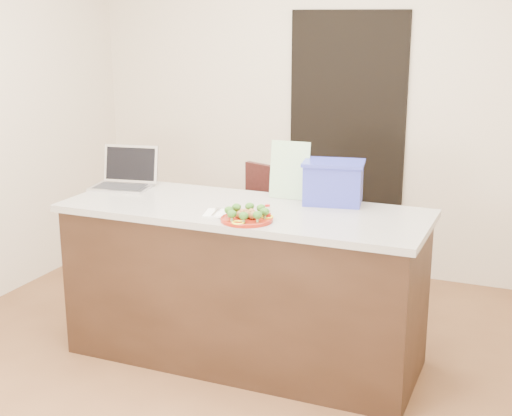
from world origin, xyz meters
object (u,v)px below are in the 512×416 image
at_px(island, 244,284).
at_px(plate, 247,219).
at_px(yogurt_bottle, 268,213).
at_px(blue_box, 333,182).
at_px(chair, 264,230).
at_px(laptop, 126,176).
at_px(napkin, 220,213).

xyz_separation_m(island, plate, (0.13, -0.25, 0.47)).
relative_size(island, yogurt_bottle, 26.55).
xyz_separation_m(yogurt_bottle, blue_box, (0.22, 0.44, 0.09)).
xyz_separation_m(plate, blue_box, (0.31, 0.52, 0.11)).
xyz_separation_m(blue_box, chair, (-0.61, 0.46, -0.49)).
bearing_deg(laptop, plate, -32.47).
distance_m(plate, laptop, 1.09).
bearing_deg(blue_box, plate, -130.87).
bearing_deg(napkin, island, 69.61).
xyz_separation_m(plate, napkin, (-0.19, 0.07, -0.01)).
relative_size(laptop, chair, 0.40).
bearing_deg(laptop, blue_box, -5.33).
height_order(island, yogurt_bottle, yogurt_bottle).
bearing_deg(island, blue_box, 32.58).
height_order(blue_box, chair, blue_box).
bearing_deg(yogurt_bottle, chair, 112.98).
relative_size(island, napkin, 12.66).
distance_m(island, plate, 0.54).
bearing_deg(yogurt_bottle, napkin, -179.01).
distance_m(blue_box, chair, 0.90).
bearing_deg(island, plate, -62.76).
bearing_deg(yogurt_bottle, island, 141.83).
bearing_deg(yogurt_bottle, plate, -136.70).
distance_m(island, blue_box, 0.78).
relative_size(plate, napkin, 1.69).
bearing_deg(blue_box, laptop, 174.16).
bearing_deg(chair, yogurt_bottle, -46.41).
distance_m(island, yogurt_bottle, 0.56).
xyz_separation_m(yogurt_bottle, laptop, (-1.09, 0.34, 0.04)).
distance_m(yogurt_bottle, blue_box, 0.51).
height_order(napkin, blue_box, blue_box).
relative_size(plate, laptop, 0.70).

